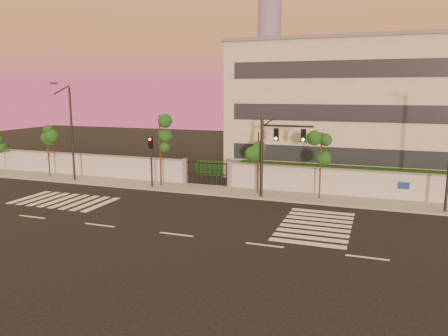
{
  "coord_description": "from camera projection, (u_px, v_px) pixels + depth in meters",
  "views": [
    {
      "loc": [
        10.24,
        -20.73,
        7.81
      ],
      "look_at": [
        0.63,
        6.0,
        2.75
      ],
      "focal_mm": 35.0,
      "sensor_mm": 36.0,
      "label": 1
    }
  ],
  "objects": [
    {
      "name": "ground",
      "position": [
        176.0,
        235.0,
        23.98
      ],
      "size": [
        120.0,
        120.0,
        0.0
      ],
      "primitive_type": "plane",
      "color": "black",
      "rests_on": "ground"
    },
    {
      "name": "sidewalk",
      "position": [
        236.0,
        192.0,
        33.7
      ],
      "size": [
        60.0,
        3.0,
        0.15
      ],
      "primitive_type": "cube",
      "color": "gray",
      "rests_on": "ground"
    },
    {
      "name": "perimeter_wall",
      "position": [
        243.0,
        176.0,
        34.88
      ],
      "size": [
        60.0,
        0.36,
        2.2
      ],
      "color": "#B9BBC1",
      "rests_on": "ground"
    },
    {
      "name": "hedge_row",
      "position": [
        265.0,
        174.0,
        37.11
      ],
      "size": [
        41.0,
        4.25,
        1.8
      ],
      "color": "black",
      "rests_on": "ground"
    },
    {
      "name": "institutional_building",
      "position": [
        368.0,
        109.0,
        40.28
      ],
      "size": [
        24.4,
        12.4,
        12.25
      ],
      "color": "#BCB69F",
      "rests_on": "ground"
    },
    {
      "name": "distant_skyscraper",
      "position": [
        270.0,
        9.0,
        294.2
      ],
      "size": [
        16.0,
        16.0,
        118.0
      ],
      "color": "slate",
      "rests_on": "ground"
    },
    {
      "name": "road_markings",
      "position": [
        180.0,
        214.0,
        27.99
      ],
      "size": [
        57.0,
        7.62,
        0.02
      ],
      "color": "silver",
      "rests_on": "ground"
    },
    {
      "name": "street_tree_b",
      "position": [
        48.0,
        140.0,
        39.0
      ],
      "size": [
        1.56,
        1.24,
        4.63
      ],
      "color": "#382314",
      "rests_on": "ground"
    },
    {
      "name": "street_tree_c",
      "position": [
        160.0,
        135.0,
        34.97
      ],
      "size": [
        1.65,
        1.31,
        5.86
      ],
      "color": "#382314",
      "rests_on": "ground"
    },
    {
      "name": "street_tree_d",
      "position": [
        259.0,
        149.0,
        32.47
      ],
      "size": [
        1.59,
        1.27,
        4.78
      ],
      "color": "#382314",
      "rests_on": "ground"
    },
    {
      "name": "street_tree_e",
      "position": [
        321.0,
        150.0,
        30.93
      ],
      "size": [
        1.47,
        1.17,
        4.92
      ],
      "color": "#382314",
      "rests_on": "ground"
    },
    {
      "name": "traffic_signal_main",
      "position": [
        272.0,
        148.0,
        31.08
      ],
      "size": [
        3.76,
        0.39,
        5.94
      ],
      "rotation": [
        0.0,
        0.0,
        -0.03
      ],
      "color": "black",
      "rests_on": "ground"
    },
    {
      "name": "traffic_signal_secondary",
      "position": [
        151.0,
        155.0,
        34.8
      ],
      "size": [
        0.33,
        0.33,
        4.3
      ],
      "rotation": [
        0.0,
        0.0,
        -0.26
      ],
      "color": "black",
      "rests_on": "ground"
    },
    {
      "name": "streetlight_west",
      "position": [
        70.0,
        129.0,
        36.99
      ],
      "size": [
        0.5,
        2.03,
        8.46
      ],
      "color": "black",
      "rests_on": "ground"
    }
  ]
}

